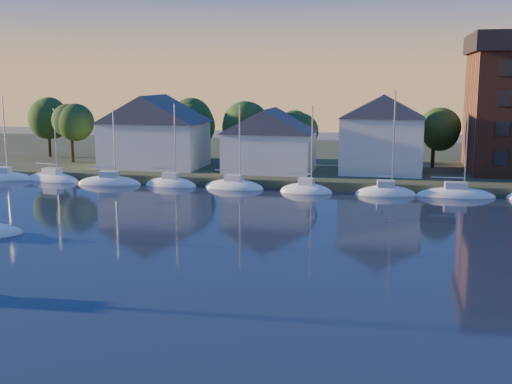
% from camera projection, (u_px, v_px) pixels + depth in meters
% --- Properties ---
extents(shoreline_land, '(160.00, 50.00, 2.00)m').
position_uv_depth(shoreline_land, '(331.00, 163.00, 98.72)').
color(shoreline_land, '#343F25').
rests_on(shoreline_land, ground).
extents(wooden_dock, '(120.00, 3.00, 1.00)m').
position_uv_depth(wooden_dock, '(310.00, 187.00, 76.63)').
color(wooden_dock, brown).
rests_on(wooden_dock, ground).
extents(clubhouse_west, '(13.65, 9.45, 9.64)m').
position_uv_depth(clubhouse_west, '(154.00, 130.00, 86.06)').
color(clubhouse_west, silver).
rests_on(clubhouse_west, shoreline_land).
extents(clubhouse_centre, '(11.55, 8.40, 8.08)m').
position_uv_depth(clubhouse_centre, '(270.00, 139.00, 81.81)').
color(clubhouse_centre, silver).
rests_on(clubhouse_centre, shoreline_land).
extents(clubhouse_east, '(10.50, 8.40, 9.80)m').
position_uv_depth(clubhouse_east, '(382.00, 133.00, 80.58)').
color(clubhouse_east, silver).
rests_on(clubhouse_east, shoreline_land).
extents(tree_line, '(93.40, 5.40, 8.90)m').
position_uv_depth(tree_line, '(337.00, 121.00, 85.50)').
color(tree_line, '#332517').
rests_on(tree_line, shoreline_land).
extents(moored_fleet, '(71.50, 2.40, 12.05)m').
position_uv_depth(moored_fleet, '(239.00, 188.00, 75.44)').
color(moored_fleet, white).
rests_on(moored_fleet, ground).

